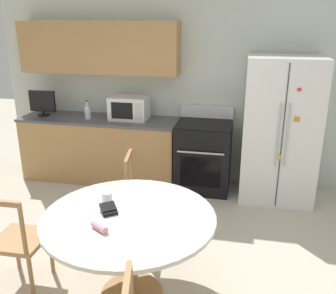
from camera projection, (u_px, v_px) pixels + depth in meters
back_wall at (160, 77)px, 5.12m from camera, size 5.20×0.44×2.60m
kitchen_counter at (101, 149)px, 5.33m from camera, size 2.21×0.64×0.90m
refrigerator at (280, 130)px, 4.64m from camera, size 0.90×0.76×1.80m
oven_range at (203, 155)px, 5.01m from camera, size 0.71×0.68×1.08m
microwave at (129, 108)px, 5.09m from camera, size 0.51×0.37×0.31m
countertop_tv at (42, 102)px, 5.26m from camera, size 0.38×0.16×0.35m
counter_bottle at (88, 112)px, 5.11m from camera, size 0.08×0.08×0.26m
dining_table at (129, 229)px, 2.97m from camera, size 1.37×1.37×0.75m
dining_chair_left at (18, 241)px, 3.15m from camera, size 0.43×0.43×0.90m
dining_chair_far at (145, 196)px, 3.94m from camera, size 0.48×0.48×0.90m
candle_glass at (107, 197)px, 3.14m from camera, size 0.09×0.09×0.08m
folded_napkin at (100, 227)px, 2.72m from camera, size 0.15×0.12×0.05m
wallet at (109, 210)px, 2.96m from camera, size 0.17×0.17×0.07m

